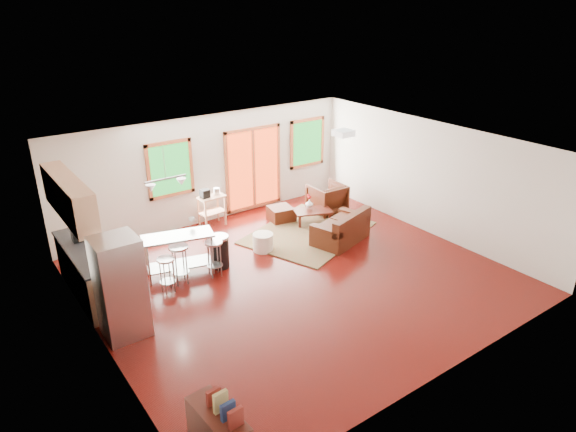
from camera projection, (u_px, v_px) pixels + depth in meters
floor at (297, 277)px, 10.09m from camera, size 7.50×7.00×0.02m
ceiling at (298, 148)px, 9.06m from camera, size 7.50×7.00×0.02m
back_wall at (209, 169)px, 12.19m from camera, size 7.50×0.02×2.60m
left_wall at (93, 275)px, 7.56m from camera, size 0.02×7.00×2.60m
right_wall at (431, 178)px, 11.59m from camera, size 0.02×7.00×2.60m
front_wall at (452, 299)px, 6.95m from camera, size 7.50×0.02×2.60m
window_left at (170, 169)px, 11.54m from camera, size 1.10×0.05×1.30m
french_doors at (253, 169)px, 12.88m from camera, size 1.60×0.05×2.10m
window_right at (307, 143)px, 13.63m from camera, size 1.10×0.05×1.30m
rug at (308, 233)px, 11.95m from camera, size 3.38×3.00×0.03m
loveseat at (342, 230)px, 11.44m from camera, size 1.51×1.12×0.72m
coffee_table at (313, 212)px, 12.34m from camera, size 1.02×0.82×0.36m
armchair at (327, 197)px, 12.97m from camera, size 0.82×0.77×0.83m
ottoman at (280, 214)px, 12.55m from camera, size 0.62×0.62×0.36m
pouf at (263, 242)px, 11.07m from camera, size 0.57×0.57×0.39m
vase at (309, 203)px, 12.31m from camera, size 0.22×0.22×0.33m
cabinets at (83, 250)px, 9.12m from camera, size 0.64×2.24×2.30m
refrigerator at (121, 287)px, 8.08m from camera, size 0.71×0.67×1.71m
island at (179, 248)px, 9.95m from camera, size 1.44×0.86×0.86m
cup at (192, 219)px, 10.19m from camera, size 0.13×0.11×0.12m
bar_stool_a at (166, 267)px, 9.40m from camera, size 0.33×0.33×0.69m
bar_stool_b at (179, 256)px, 9.65m from camera, size 0.42×0.42×0.78m
bar_stool_c at (214, 250)px, 9.94m from camera, size 0.40×0.40×0.73m
trash_can at (220, 251)px, 10.34m from camera, size 0.41×0.41×0.69m
kitchen_cart at (211, 200)px, 12.08m from camera, size 0.65×0.45×0.96m
ceiling_flush at (343, 133)px, 10.40m from camera, size 0.35×0.35×0.12m
pendant_light at (166, 184)px, 9.44m from camera, size 0.80×0.18×0.79m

